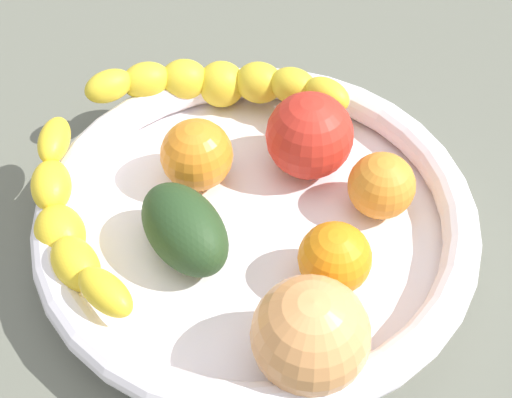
% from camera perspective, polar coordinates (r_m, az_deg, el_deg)
% --- Properties ---
extents(kitchen_counter, '(1.20, 1.20, 0.03)m').
position_cam_1_polar(kitchen_counter, '(0.57, 0.00, -4.22)').
color(kitchen_counter, '#606255').
rests_on(kitchen_counter, ground).
extents(fruit_bowl, '(0.35, 0.35, 0.05)m').
position_cam_1_polar(fruit_bowl, '(0.54, 0.00, -1.70)').
color(fruit_bowl, white).
rests_on(fruit_bowl, kitchen_counter).
extents(banana_draped_left, '(0.11, 0.20, 0.05)m').
position_cam_1_polar(banana_draped_left, '(0.53, -15.78, -1.91)').
color(banana_draped_left, yellow).
rests_on(banana_draped_left, fruit_bowl).
extents(banana_draped_right, '(0.24, 0.08, 0.05)m').
position_cam_1_polar(banana_draped_right, '(0.62, -3.08, 9.69)').
color(banana_draped_right, yellow).
rests_on(banana_draped_right, fruit_bowl).
extents(orange_front, '(0.06, 0.06, 0.06)m').
position_cam_1_polar(orange_front, '(0.56, -5.04, 3.73)').
color(orange_front, orange).
rests_on(orange_front, fruit_bowl).
extents(orange_mid_left, '(0.05, 0.05, 0.05)m').
position_cam_1_polar(orange_mid_left, '(0.54, 10.56, 1.12)').
color(orange_mid_left, orange).
rests_on(orange_mid_left, fruit_bowl).
extents(orange_mid_right, '(0.05, 0.05, 0.05)m').
position_cam_1_polar(orange_mid_right, '(0.49, 6.67, -4.99)').
color(orange_mid_right, orange).
rests_on(orange_mid_right, fruit_bowl).
extents(peach_blush, '(0.08, 0.08, 0.08)m').
position_cam_1_polar(peach_blush, '(0.44, 4.62, -11.38)').
color(peach_blush, '#E99B58').
rests_on(peach_blush, fruit_bowl).
extents(tomato_red, '(0.07, 0.07, 0.07)m').
position_cam_1_polar(tomato_red, '(0.56, 4.54, 5.36)').
color(tomato_red, red).
rests_on(tomato_red, fruit_bowl).
extents(avocado_dark, '(0.10, 0.10, 0.06)m').
position_cam_1_polar(avocado_dark, '(0.51, -6.07, -2.52)').
color(avocado_dark, '#264220').
rests_on(avocado_dark, fruit_bowl).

